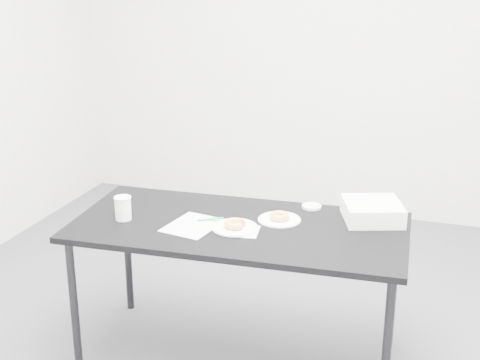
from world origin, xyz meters
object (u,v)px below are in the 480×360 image
(pen, at_px, (210,219))
(bakery_box, at_px, (372,211))
(plate_far, at_px, (279,220))
(coffee_cup, at_px, (123,208))
(donut_far, at_px, (279,216))
(table, at_px, (239,235))
(plate_near, at_px, (235,228))
(scorecard, at_px, (193,225))
(donut_near, at_px, (235,224))

(pen, relative_size, bakery_box, 0.48)
(plate_far, bearing_deg, coffee_cup, -162.28)
(plate_far, bearing_deg, donut_far, -90.00)
(table, xyz_separation_m, pen, (-0.15, 0.01, 0.06))
(plate_near, xyz_separation_m, donut_far, (0.17, 0.17, 0.02))
(scorecard, relative_size, coffee_cup, 2.38)
(plate_near, bearing_deg, pen, 157.81)
(scorecard, relative_size, plate_far, 1.34)
(table, xyz_separation_m, plate_far, (0.16, 0.11, 0.06))
(table, relative_size, donut_far, 16.77)
(table, relative_size, bakery_box, 6.08)
(scorecard, distance_m, donut_far, 0.41)
(coffee_cup, bearing_deg, bakery_box, 18.40)
(donut_near, xyz_separation_m, coffee_cup, (-0.54, -0.06, 0.03))
(table, height_order, scorecard, scorecard)
(donut_near, xyz_separation_m, plate_far, (0.17, 0.17, -0.02))
(donut_near, xyz_separation_m, donut_far, (0.17, 0.17, -0.00))
(scorecard, relative_size, bakery_box, 1.03)
(plate_far, distance_m, donut_far, 0.02)
(donut_far, xyz_separation_m, coffee_cup, (-0.71, -0.23, 0.04))
(pen, relative_size, donut_near, 1.26)
(donut_near, distance_m, donut_far, 0.24)
(table, relative_size, plate_far, 7.87)
(scorecard, xyz_separation_m, donut_near, (0.20, 0.03, 0.02))
(table, bearing_deg, donut_far, 30.60)
(pen, distance_m, plate_near, 0.16)
(table, bearing_deg, scorecard, -162.26)
(pen, height_order, bakery_box, bakery_box)
(donut_near, relative_size, donut_far, 1.05)
(pen, distance_m, donut_far, 0.33)
(scorecard, height_order, plate_far, plate_far)
(plate_near, relative_size, donut_near, 2.13)
(donut_near, bearing_deg, table, 88.44)
(pen, relative_size, plate_near, 0.59)
(table, height_order, plate_near, plate_near)
(scorecard, distance_m, bakery_box, 0.85)
(coffee_cup, relative_size, bakery_box, 0.43)
(pen, xyz_separation_m, coffee_cup, (-0.40, -0.12, 0.05))
(donut_near, relative_size, coffee_cup, 0.88)
(table, bearing_deg, plate_far, 30.60)
(pen, distance_m, bakery_box, 0.77)
(plate_near, height_order, donut_near, donut_near)
(table, relative_size, coffee_cup, 13.99)
(plate_far, bearing_deg, donut_near, -135.01)
(donut_far, bearing_deg, scorecard, -152.33)
(scorecard, relative_size, pen, 2.15)
(pen, xyz_separation_m, donut_near, (0.14, -0.06, 0.02))
(scorecard, bearing_deg, plate_near, 16.78)
(scorecard, height_order, donut_far, donut_far)
(donut_near, height_order, coffee_cup, coffee_cup)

